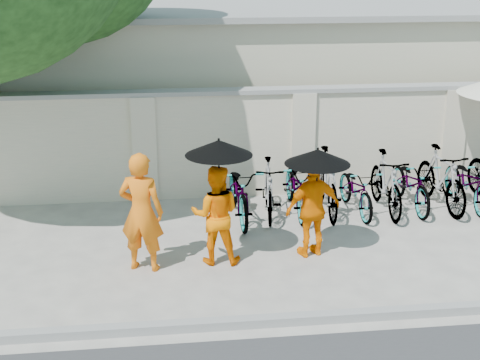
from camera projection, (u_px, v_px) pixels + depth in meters
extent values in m
plane|color=#B3ACA0|center=(212.00, 268.00, 9.99)|extent=(80.00, 80.00, 0.00)
cube|color=gray|center=(222.00, 324.00, 8.37)|extent=(40.00, 0.16, 0.12)
cube|color=beige|center=(250.00, 144.00, 12.79)|extent=(20.00, 0.30, 2.00)
cube|color=#BCB69C|center=(270.00, 78.00, 16.29)|extent=(14.00, 6.00, 3.20)
imported|color=orange|center=(141.00, 212.00, 9.70)|extent=(0.76, 0.61, 1.80)
imported|color=#FF7500|center=(216.00, 215.00, 9.97)|extent=(0.82, 0.68, 1.53)
cylinder|color=black|center=(219.00, 179.00, 9.71)|extent=(0.02, 0.02, 0.96)
cone|color=black|center=(219.00, 148.00, 9.56)|extent=(0.98, 0.98, 0.22)
imported|color=orange|center=(313.00, 209.00, 10.20)|extent=(0.97, 0.60, 1.54)
cylinder|color=black|center=(317.00, 181.00, 9.97)|extent=(0.02, 0.02, 0.75)
cone|color=black|center=(318.00, 157.00, 9.85)|extent=(0.98, 0.98, 0.23)
imported|color=gray|center=(239.00, 192.00, 11.70)|extent=(0.74, 1.95, 1.01)
imported|color=gray|center=(268.00, 189.00, 11.84)|extent=(0.65, 1.73, 1.01)
imported|color=gray|center=(297.00, 187.00, 12.01)|extent=(0.69, 1.89, 0.98)
imported|color=gray|center=(327.00, 182.00, 11.97)|extent=(0.66, 1.95, 1.15)
imported|color=gray|center=(356.00, 190.00, 12.03)|extent=(0.68, 1.69, 0.87)
imported|color=gray|center=(386.00, 183.00, 12.03)|extent=(0.55, 1.83, 1.09)
imported|color=gray|center=(411.00, 183.00, 12.24)|extent=(0.65, 1.80, 0.94)
imported|color=gray|center=(441.00, 179.00, 12.21)|extent=(0.68, 1.91, 1.13)
imported|color=gray|center=(469.00, 182.00, 12.30)|extent=(0.70, 1.82, 0.95)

